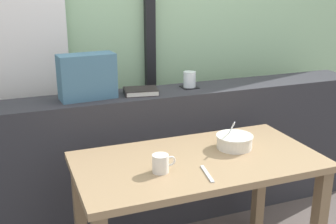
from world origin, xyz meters
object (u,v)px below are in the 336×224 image
at_px(breakfast_table, 198,178).
at_px(closed_book, 141,91).
at_px(throw_pillow, 87,77).
at_px(fork_utensil, 207,174).
at_px(soup_bowl, 234,142).
at_px(ceramic_mug, 161,163).
at_px(coaster_square, 189,87).
at_px(juice_glass, 189,80).

xyz_separation_m(breakfast_table, closed_book, (-0.10, 0.62, 0.31)).
bearing_deg(throw_pillow, fork_utensil, -64.91).
relative_size(throw_pillow, fork_utensil, 1.88).
relative_size(closed_book, soup_bowl, 1.15).
bearing_deg(ceramic_mug, closed_book, 79.88).
xyz_separation_m(throw_pillow, ceramic_mug, (0.19, -0.71, -0.27)).
height_order(coaster_square, fork_utensil, coaster_square).
height_order(coaster_square, closed_book, closed_book).
height_order(coaster_square, soup_bowl, coaster_square).
xyz_separation_m(closed_book, fork_utensil, (0.06, -0.79, -0.20)).
distance_m(breakfast_table, throw_pillow, 0.86).
height_order(juice_glass, ceramic_mug, juice_glass).
bearing_deg(breakfast_table, closed_book, 99.16).
bearing_deg(soup_bowl, breakfast_table, -166.43).
bearing_deg(soup_bowl, juice_glass, 89.70).
height_order(throw_pillow, fork_utensil, throw_pillow).
xyz_separation_m(throw_pillow, fork_utensil, (0.38, -0.81, -0.31)).
height_order(soup_bowl, fork_utensil, soup_bowl).
bearing_deg(closed_book, coaster_square, 5.81).
bearing_deg(soup_bowl, ceramic_mug, -163.86).
bearing_deg(juice_glass, ceramic_mug, -122.36).
xyz_separation_m(soup_bowl, ceramic_mug, (-0.46, -0.13, 0.01)).
relative_size(breakfast_table, coaster_square, 12.13).
xyz_separation_m(coaster_square, juice_glass, (0.00, 0.00, 0.05)).
bearing_deg(ceramic_mug, fork_utensil, -28.01).
bearing_deg(throw_pillow, juice_glass, 1.93).
distance_m(juice_glass, closed_book, 0.34).
xyz_separation_m(juice_glass, ceramic_mug, (-0.46, -0.73, -0.19)).
bearing_deg(juice_glass, fork_utensil, -108.33).
bearing_deg(closed_book, throw_pillow, 177.73).
bearing_deg(soup_bowl, fork_utensil, -139.41).
xyz_separation_m(closed_book, throw_pillow, (-0.31, 0.01, 0.11)).
distance_m(coaster_square, closed_book, 0.34).
bearing_deg(juice_glass, soup_bowl, -90.30).
bearing_deg(coaster_square, fork_utensil, -108.33).
relative_size(soup_bowl, fork_utensil, 1.14).
height_order(closed_book, fork_utensil, closed_book).
distance_m(breakfast_table, soup_bowl, 0.28).
distance_m(breakfast_table, juice_glass, 0.77).
distance_m(fork_utensil, ceramic_mug, 0.22).
relative_size(coaster_square, closed_book, 0.45).
xyz_separation_m(soup_bowl, fork_utensil, (-0.27, -0.23, -0.03)).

